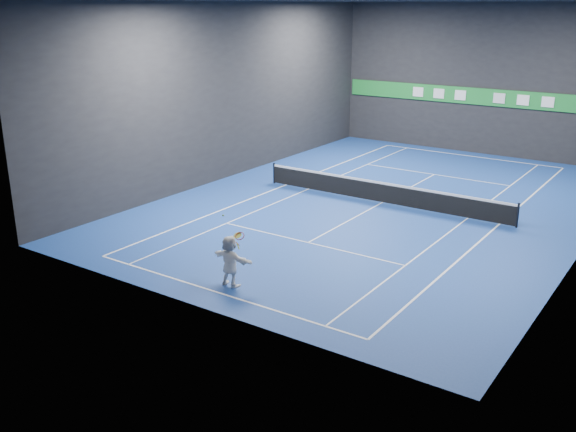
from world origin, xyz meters
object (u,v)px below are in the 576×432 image
Objects in this scene: tennis_racket at (239,238)px; player at (230,261)px; tennis_net at (382,192)px; tennis_ball at (223,215)px.

player is at bearing -172.72° from tennis_racket.
tennis_net is 20.28× the size of tennis_racket.
tennis_net is at bearing 89.28° from tennis_ball.
player is 2.82× the size of tennis_racket.
tennis_ball is (-0.19, -0.05, 1.54)m from player.
tennis_ball reaches higher than tennis_net.
tennis_ball is 0.10× the size of tennis_racket.
player is 0.95m from tennis_racket.
player reaches higher than tennis_net.
tennis_racket is at bearing -87.85° from tennis_net.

